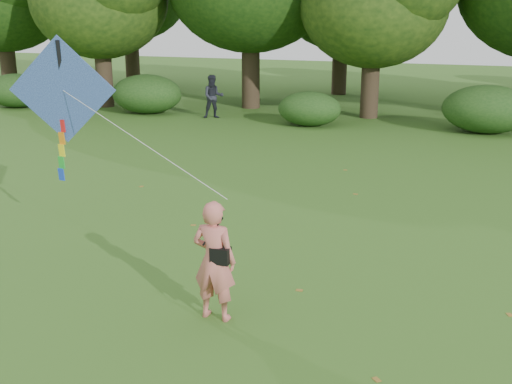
% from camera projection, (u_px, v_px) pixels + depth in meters
% --- Properties ---
extents(ground, '(100.00, 100.00, 0.00)m').
position_uv_depth(ground, '(278.00, 322.00, 10.14)').
color(ground, '#265114').
rests_on(ground, ground).
extents(man_kite_flyer, '(0.73, 0.50, 1.96)m').
position_uv_depth(man_kite_flyer, '(214.00, 261.00, 10.03)').
color(man_kite_flyer, '#CE6B61').
rests_on(man_kite_flyer, ground).
extents(bystander_left, '(1.16, 1.08, 1.92)m').
position_uv_depth(bystander_left, '(213.00, 97.00, 28.48)').
color(bystander_left, '#23242E').
rests_on(bystander_left, ground).
extents(crossbody_bag, '(0.43, 0.20, 0.74)m').
position_uv_depth(crossbody_bag, '(220.00, 255.00, 9.93)').
color(crossbody_bag, black).
rests_on(crossbody_bag, ground).
extents(flying_kite, '(5.55, 2.71, 2.99)m').
position_uv_depth(flying_kite, '(63.00, 93.00, 12.88)').
color(flying_kite, '#244B9D').
rests_on(flying_kite, ground).
extents(shrub_band, '(39.15, 3.22, 1.88)m').
position_uv_depth(shrub_band, '(391.00, 108.00, 26.09)').
color(shrub_band, '#264919').
rests_on(shrub_band, ground).
extents(fallen_leaves, '(11.04, 11.31, 0.01)m').
position_uv_depth(fallen_leaves, '(375.00, 243.00, 13.52)').
color(fallen_leaves, olive).
rests_on(fallen_leaves, ground).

